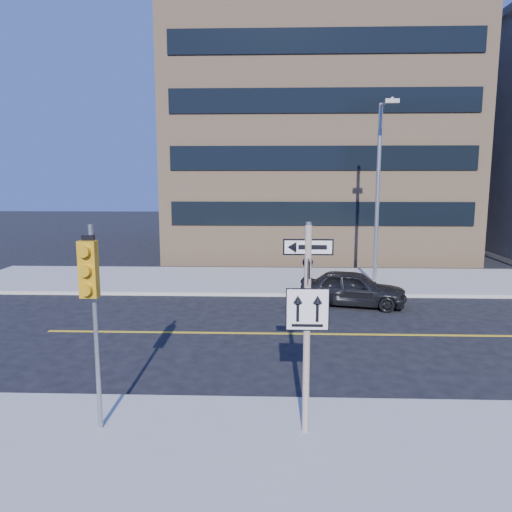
{
  "coord_description": "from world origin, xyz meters",
  "views": [
    {
      "loc": [
        -0.64,
        -11.51,
        5.02
      ],
      "look_at": [
        -1.18,
        4.0,
        2.54
      ],
      "focal_mm": 35.0,
      "sensor_mm": 36.0,
      "label": 1
    }
  ],
  "objects_px": {
    "sign_pole": "(307,317)",
    "streetlight_a": "(379,182)",
    "traffic_signal": "(90,286)",
    "parked_car_a": "(353,288)"
  },
  "relations": [
    {
      "from": "traffic_signal",
      "to": "parked_car_a",
      "type": "xyz_separation_m",
      "value": [
        6.48,
        10.33,
        -2.33
      ]
    },
    {
      "from": "traffic_signal",
      "to": "streetlight_a",
      "type": "relative_size",
      "value": 0.5
    },
    {
      "from": "sign_pole",
      "to": "streetlight_a",
      "type": "distance_m",
      "value": 14.05
    },
    {
      "from": "parked_car_a",
      "to": "streetlight_a",
      "type": "xyz_separation_m",
      "value": [
        1.52,
        3.09,
        4.06
      ]
    },
    {
      "from": "sign_pole",
      "to": "parked_car_a",
      "type": "height_order",
      "value": "sign_pole"
    },
    {
      "from": "traffic_signal",
      "to": "streetlight_a",
      "type": "height_order",
      "value": "streetlight_a"
    },
    {
      "from": "sign_pole",
      "to": "traffic_signal",
      "type": "bearing_deg",
      "value": -177.89
    },
    {
      "from": "sign_pole",
      "to": "traffic_signal",
      "type": "height_order",
      "value": "sign_pole"
    },
    {
      "from": "sign_pole",
      "to": "traffic_signal",
      "type": "xyz_separation_m",
      "value": [
        -4.0,
        -0.15,
        0.59
      ]
    },
    {
      "from": "traffic_signal",
      "to": "streetlight_a",
      "type": "distance_m",
      "value": 15.72
    }
  ]
}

